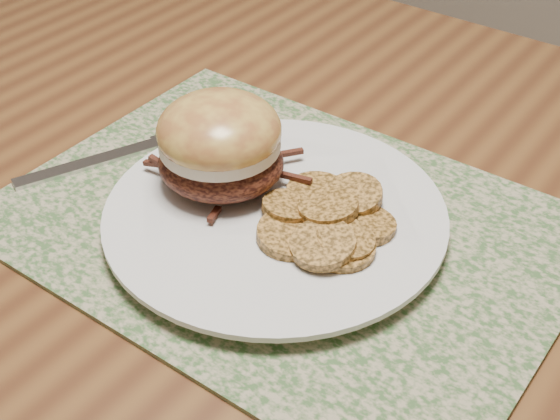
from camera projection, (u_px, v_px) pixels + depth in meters
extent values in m
cube|color=brown|center=(227.00, 217.00, 0.68)|extent=(1.50, 0.90, 0.04)
cylinder|color=brown|center=(84.00, 134.00, 1.48)|extent=(0.06, 0.06, 0.71)
cube|color=#3C5E30|center=(284.00, 225.00, 0.64)|extent=(0.45, 0.33, 0.00)
cylinder|color=silver|center=(275.00, 217.00, 0.63)|extent=(0.26, 0.26, 0.02)
ellipsoid|color=black|center=(221.00, 162.00, 0.64)|extent=(0.12, 0.12, 0.04)
cylinder|color=beige|center=(220.00, 142.00, 0.63)|extent=(0.12, 0.12, 0.01)
ellipsoid|color=#BE923E|center=(219.00, 130.00, 0.62)|extent=(0.12, 0.12, 0.06)
cylinder|color=#B27934|center=(317.00, 192.00, 0.64)|extent=(0.06, 0.06, 0.01)
cylinder|color=#B27934|center=(352.00, 196.00, 0.62)|extent=(0.06, 0.06, 0.02)
cylinder|color=#B27934|center=(364.00, 223.00, 0.60)|extent=(0.07, 0.07, 0.02)
cylinder|color=#B27934|center=(289.00, 207.00, 0.61)|extent=(0.06, 0.06, 0.01)
cylinder|color=#B27934|center=(328.00, 207.00, 0.60)|extent=(0.07, 0.07, 0.02)
cylinder|color=#B27934|center=(345.00, 240.00, 0.58)|extent=(0.06, 0.06, 0.02)
cylinder|color=#B27934|center=(292.00, 235.00, 0.59)|extent=(0.06, 0.06, 0.02)
cylinder|color=#B27934|center=(323.00, 244.00, 0.57)|extent=(0.06, 0.06, 0.02)
cylinder|color=#B27934|center=(341.00, 247.00, 0.58)|extent=(0.07, 0.07, 0.01)
cube|color=silver|center=(86.00, 164.00, 0.70)|extent=(0.07, 0.13, 0.00)
cube|color=silver|center=(164.00, 141.00, 0.73)|extent=(0.03, 0.03, 0.00)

